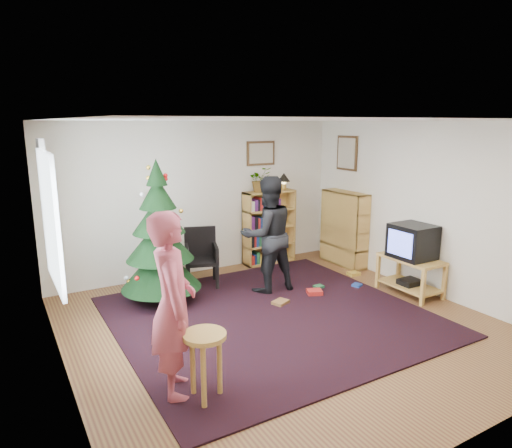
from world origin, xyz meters
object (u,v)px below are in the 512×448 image
person_by_chair (268,235)px  potted_plant (260,180)px  picture_right (347,153)px  bookshelf_back (269,226)px  table_lamp (284,178)px  picture_back (261,153)px  bookshelf_right (344,227)px  tv_stand (410,272)px  crt_tv (412,241)px  armchair (199,255)px  stool (205,349)px  christmas_tree (160,244)px  person_standing (173,305)px

person_by_chair → potted_plant: size_ratio=4.05×
picture_right → potted_plant: bearing=157.6°
bookshelf_back → potted_plant: size_ratio=3.06×
bookshelf_back → table_lamp: 0.89m
picture_back → bookshelf_right: size_ratio=0.42×
tv_stand → person_by_chair: 2.17m
bookshelf_right → crt_tv: 1.63m
armchair → stool: (-1.17, -2.85, 0.03)m
bookshelf_back → christmas_tree: bearing=-159.9°
crt_tv → potted_plant: potted_plant is taller
person_by_chair → crt_tv: bearing=150.0°
crt_tv → person_standing: person_standing is taller
table_lamp → christmas_tree: bearing=-162.1°
armchair → person_by_chair: (0.77, -0.77, 0.39)m
christmas_tree → table_lamp: 2.80m
person_standing → person_by_chair: size_ratio=1.01×
picture_right → stool: picture_right is taller
bookshelf_right → crt_tv: bearing=175.7°
bookshelf_right → picture_back: bearing=53.4°
christmas_tree → person_by_chair: (1.52, -0.37, 0.03)m
picture_right → armchair: size_ratio=0.67×
potted_plant → stool: bearing=-127.4°
picture_right → person_by_chair: picture_right is taller
potted_plant → person_standing: bearing=-131.7°
christmas_tree → tv_stand: bearing=-25.1°
person_standing → potted_plant: (2.70, 3.03, 0.65)m
bookshelf_back → potted_plant: bearing=180.0°
crt_tv → person_by_chair: bearing=146.4°
person_standing → person_by_chair: person_standing is taller
bookshelf_back → bookshelf_right: size_ratio=1.00×
crt_tv → potted_plant: size_ratio=1.32×
crt_tv → christmas_tree: bearing=154.9°
christmas_tree → person_by_chair: size_ratio=1.17×
stool → table_lamp: bearing=47.5°
armchair → person_by_chair: 1.15m
armchair → person_standing: bearing=-98.5°
person_standing → bookshelf_back: bearing=-27.9°
bookshelf_back → person_by_chair: bearing=-122.7°
bookshelf_back → person_standing: person_standing is taller
crt_tv → armchair: bearing=142.6°
stool → table_lamp: (3.01, 3.29, 1.00)m
picture_back → stool: size_ratio=0.84×
picture_right → christmas_tree: bearing=-176.0°
bookshelf_right → potted_plant: size_ratio=3.06×
christmas_tree → bookshelf_right: bearing=1.5°
picture_back → person_by_chair: size_ratio=0.32×
bookshelf_right → crt_tv: size_ratio=2.31×
stool → table_lamp: 4.57m
picture_back → person_standing: 4.37m
picture_right → person_standing: (-4.13, -2.44, -1.08)m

